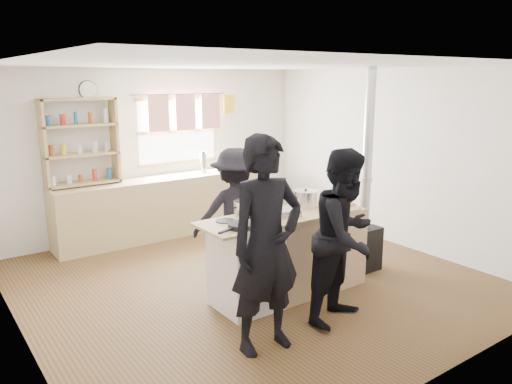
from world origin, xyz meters
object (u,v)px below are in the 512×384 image
thermos (203,163)px  bread_board (341,201)px  skillet_greens (241,225)px  stockpot_counter (305,198)px  stockpot_stove (244,208)px  person_near_right (346,236)px  cooking_island (290,254)px  person_near_left (267,245)px  flue_heater (364,220)px  roast_tray (282,212)px  person_far (235,213)px

thermos → bread_board: (0.20, -2.83, -0.08)m
skillet_greens → stockpot_counter: bearing=14.4°
stockpot_stove → person_near_right: bearing=-62.2°
thermos → skillet_greens: size_ratio=0.97×
cooking_island → bread_board: bearing=-5.0°
cooking_island → person_near_left: person_near_left is taller
person_near_left → thermos: bearing=71.9°
flue_heater → thermos: bearing=104.7°
skillet_greens → roast_tray: roast_tray is taller
roast_tray → person_near_left: size_ratio=0.20×
thermos → bread_board: size_ratio=1.00×
cooking_island → stockpot_stove: 0.75m
stockpot_counter → person_near_right: size_ratio=0.16×
roast_tray → stockpot_stove: size_ratio=1.67×
skillet_greens → person_far: person_far is taller
stockpot_stove → roast_tray: bearing=-32.8°
cooking_island → roast_tray: 0.52m
thermos → stockpot_counter: (-0.18, -2.64, -0.03)m
thermos → stockpot_stove: (-0.97, -2.57, -0.04)m
stockpot_counter → person_near_left: (-1.22, -0.90, -0.07)m
thermos → stockpot_counter: bearing=-93.9°
person_near_left → person_far: size_ratio=1.23×
stockpot_stove → person_far: size_ratio=0.15×
person_far → cooking_island: bearing=125.6°
skillet_greens → person_near_left: size_ratio=0.17×
thermos → stockpot_counter: thermos is taller
roast_tray → flue_heater: size_ratio=0.15×
stockpot_stove → bread_board: stockpot_stove is taller
thermos → person_near_left: person_near_left is taller
roast_tray → skillet_greens: bearing=-167.9°
cooking_island → flue_heater: size_ratio=0.79×
roast_tray → bread_board: size_ratio=1.24×
thermos → cooking_island: 2.88m
stockpot_stove → flue_heater: bearing=-5.7°
bread_board → skillet_greens: bearing=-176.7°
thermos → cooking_island: size_ratio=0.16×
person_near_left → person_far: (0.72, 1.59, -0.18)m
skillet_greens → stockpot_stove: stockpot_stove is taller
stockpot_counter → bread_board: size_ratio=0.90×
thermos → bread_board: thermos is taller
skillet_greens → bread_board: 1.45m
flue_heater → person_far: bearing=150.6°
stockpot_counter → stockpot_stove: bearing=174.5°
cooking_island → person_far: (-0.18, 0.82, 0.31)m
stockpot_stove → stockpot_counter: size_ratio=0.83×
stockpot_counter → person_near_right: person_near_right is taller
stockpot_counter → flue_heater: size_ratio=0.11×
cooking_island → person_near_left: (-0.90, -0.77, 0.49)m
roast_tray → stockpot_counter: stockpot_counter is taller
person_near_right → roast_tray: bearing=88.1°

